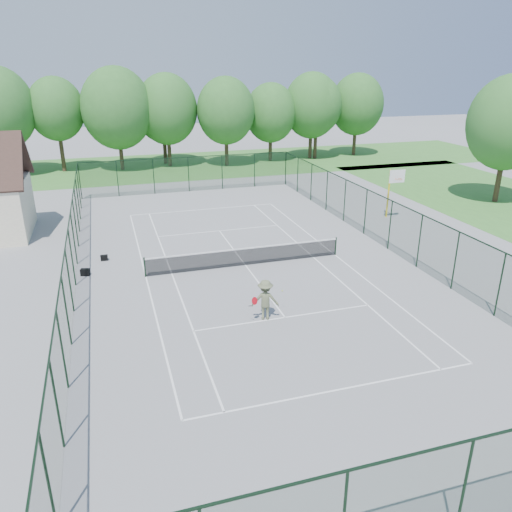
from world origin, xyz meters
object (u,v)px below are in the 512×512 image
at_px(basketball_goal, 393,184).
at_px(sports_bag_a, 85,272).
at_px(tennis_net, 245,256).
at_px(tennis_player, 265,300).

distance_m(basketball_goal, sports_bag_a, 21.56).
distance_m(tennis_net, tennis_player, 6.31).
bearing_deg(basketball_goal, sports_bag_a, -168.33).
relative_size(tennis_net, basketball_goal, 3.04).
bearing_deg(sports_bag_a, tennis_player, -26.88).
xyz_separation_m(sports_bag_a, tennis_player, (7.66, -7.37, 0.74)).
bearing_deg(tennis_player, tennis_net, 82.00).
height_order(tennis_net, tennis_player, tennis_player).
xyz_separation_m(tennis_net, tennis_player, (-0.88, -6.24, 0.35)).
relative_size(basketball_goal, tennis_player, 1.98).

